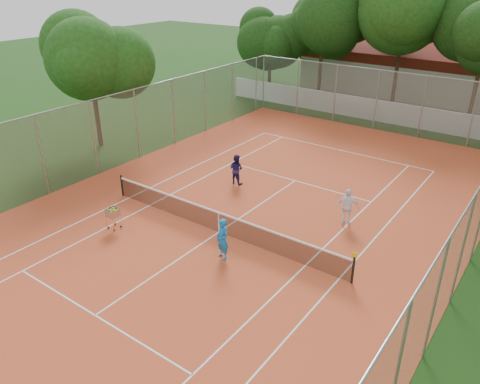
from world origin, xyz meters
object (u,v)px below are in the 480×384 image
Objects in this scene: clubhouse at (406,66)px; player_far_left at (236,169)px; player_far_right at (348,207)px; ball_hopper at (113,218)px; tennis_net at (219,222)px; player_near at (223,239)px.

clubhouse is 24.65m from player_far_left.
player_far_right is 1.62× the size of ball_hopper.
player_far_left is 1.54× the size of ball_hopper.
player_far_left is at bearing -90.76° from clubhouse.
tennis_net is 0.72× the size of clubhouse.
player_far_right is at bearing 19.74° from ball_hopper.
tennis_net is at bearing 151.67° from player_near.
ball_hopper is at bearing -150.65° from player_near.
clubhouse is at bearing -91.67° from player_far_left.
player_near is at bearing -47.44° from tennis_net.
tennis_net is 11.78× the size of ball_hopper.
tennis_net is at bearing 24.72° from player_far_right.
player_near is at bearing -83.80° from clubhouse.
clubhouse reaches higher than player_far_left.
player_far_right is (4.00, 3.79, 0.33)m from tennis_net.
ball_hopper is (-1.80, -31.34, -1.68)m from clubhouse.
player_far_right is (6.00, -25.21, -1.36)m from clubhouse.
player_near reaches higher than ball_hopper.
player_near is 6.85m from player_far_left.
ball_hopper is at bearing -93.29° from clubhouse.
player_near is 1.01× the size of player_far_right.
clubhouse is at bearing 115.30° from player_near.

